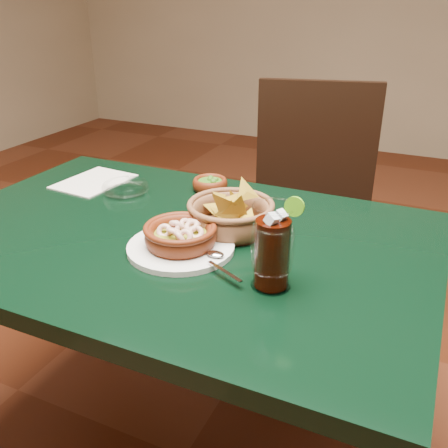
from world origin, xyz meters
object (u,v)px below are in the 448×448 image
at_px(shrimp_plate, 181,238).
at_px(cola_drink, 272,248).
at_px(dining_table, 176,269).
at_px(dining_chair, 311,213).
at_px(chip_basket, 231,215).

bearing_deg(shrimp_plate, cola_drink, -13.83).
distance_m(dining_table, shrimp_plate, 0.16).
bearing_deg(dining_chair, cola_drink, -80.52).
bearing_deg(chip_basket, dining_chair, 86.92).
height_order(dining_table, chip_basket, chip_basket).
relative_size(dining_table, chip_basket, 5.00).
relative_size(chip_basket, cola_drink, 1.25).
relative_size(dining_chair, chip_basket, 4.13).
bearing_deg(dining_chair, chip_basket, -93.08).
distance_m(shrimp_plate, chip_basket, 0.15).
xyz_separation_m(shrimp_plate, cola_drink, (0.23, -0.06, 0.05)).
bearing_deg(dining_chair, dining_table, -101.74).
relative_size(dining_table, shrimp_plate, 3.94).
xyz_separation_m(dining_chair, chip_basket, (-0.03, -0.64, 0.24)).
height_order(shrimp_plate, chip_basket, chip_basket).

